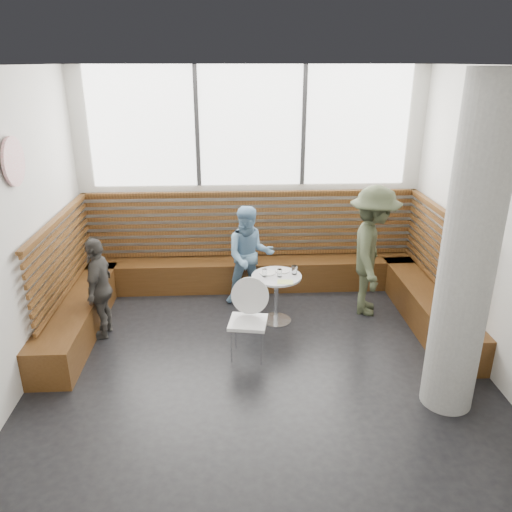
{
  "coord_description": "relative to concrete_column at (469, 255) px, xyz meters",
  "views": [
    {
      "loc": [
        -0.29,
        -4.7,
        3.24
      ],
      "look_at": [
        0.0,
        1.0,
        1.0
      ],
      "focal_mm": 35.0,
      "sensor_mm": 36.0,
      "label": 1
    }
  ],
  "objects": [
    {
      "name": "room",
      "position": [
        -1.85,
        0.6,
        0.0
      ],
      "size": [
        5.0,
        5.0,
        3.2
      ],
      "color": "silver",
      "rests_on": "ground"
    },
    {
      "name": "booth",
      "position": [
        -1.85,
        2.37,
        -1.19
      ],
      "size": [
        5.0,
        2.5,
        1.44
      ],
      "color": "#472A11",
      "rests_on": "ground"
    },
    {
      "name": "concrete_column",
      "position": [
        0.0,
        0.0,
        0.0
      ],
      "size": [
        0.5,
        0.5,
        3.2
      ],
      "primitive_type": "cylinder",
      "color": "gray",
      "rests_on": "ground"
    },
    {
      "name": "wall_art",
      "position": [
        -4.31,
        1.0,
        0.7
      ],
      "size": [
        0.03,
        0.5,
        0.5
      ],
      "primitive_type": "cylinder",
      "rotation": [
        0.0,
        1.57,
        0.0
      ],
      "color": "white",
      "rests_on": "room"
    },
    {
      "name": "cafe_table",
      "position": [
        -1.58,
        1.76,
        -1.12
      ],
      "size": [
        0.64,
        0.64,
        0.66
      ],
      "color": "silver",
      "rests_on": "ground"
    },
    {
      "name": "cafe_chair",
      "position": [
        -1.98,
        0.99,
        -1.06
      ],
      "size": [
        0.44,
        0.43,
        0.92
      ],
      "rotation": [
        0.0,
        0.0,
        -0.17
      ],
      "color": "white",
      "rests_on": "ground"
    },
    {
      "name": "adult_man",
      "position": [
        -0.29,
        1.99,
        -0.72
      ],
      "size": [
        0.94,
        1.27,
        1.76
      ],
      "primitive_type": "imported",
      "rotation": [
        0.0,
        0.0,
        1.3
      ],
      "color": "#3D452E",
      "rests_on": "ground"
    },
    {
      "name": "child_back",
      "position": [
        -1.9,
        2.36,
        -0.89
      ],
      "size": [
        0.73,
        0.59,
        1.41
      ],
      "primitive_type": "imported",
      "rotation": [
        0.0,
        0.0,
        0.08
      ],
      "color": "#6F9BC0",
      "rests_on": "ground"
    },
    {
      "name": "child_left",
      "position": [
        -3.78,
        1.54,
        -0.96
      ],
      "size": [
        0.35,
        0.77,
        1.29
      ],
      "primitive_type": "imported",
      "rotation": [
        0.0,
        0.0,
        -1.61
      ],
      "color": "#474541",
      "rests_on": "ground"
    },
    {
      "name": "plate_near",
      "position": [
        -1.69,
        1.83,
        -0.93
      ],
      "size": [
        0.21,
        0.21,
        0.01
      ],
      "primitive_type": "cylinder",
      "color": "white",
      "rests_on": "cafe_table"
    },
    {
      "name": "plate_far",
      "position": [
        -1.49,
        1.89,
        -0.93
      ],
      "size": [
        0.19,
        0.19,
        0.01
      ],
      "primitive_type": "cylinder",
      "color": "white",
      "rests_on": "cafe_table"
    },
    {
      "name": "glass_left",
      "position": [
        -1.73,
        1.74,
        -0.89
      ],
      "size": [
        0.06,
        0.06,
        0.1
      ],
      "primitive_type": "cylinder",
      "color": "white",
      "rests_on": "cafe_table"
    },
    {
      "name": "glass_mid",
      "position": [
        -1.54,
        1.73,
        -0.89
      ],
      "size": [
        0.06,
        0.06,
        0.1
      ],
      "primitive_type": "cylinder",
      "color": "white",
      "rests_on": "cafe_table"
    },
    {
      "name": "glass_right",
      "position": [
        -1.34,
        1.8,
        -0.88
      ],
      "size": [
        0.07,
        0.07,
        0.11
      ],
      "primitive_type": "cylinder",
      "color": "white",
      "rests_on": "cafe_table"
    },
    {
      "name": "menu_card",
      "position": [
        -1.49,
        1.54,
        -0.93
      ],
      "size": [
        0.21,
        0.16,
        0.0
      ],
      "primitive_type": "cube",
      "rotation": [
        0.0,
        0.0,
        -0.12
      ],
      "color": "#A5C64C",
      "rests_on": "cafe_table"
    }
  ]
}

